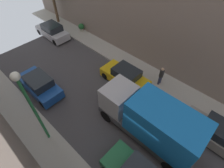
{
  "coord_description": "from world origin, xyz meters",
  "views": [
    {
      "loc": [
        -5.66,
        -2.23,
        10.87
      ],
      "look_at": [
        1.48,
        4.47,
        0.5
      ],
      "focal_mm": 27.9,
      "sensor_mm": 36.0,
      "label": 1
    }
  ],
  "objects_px": {
    "pedestrian": "(161,75)",
    "delivery_truck": "(151,120)",
    "parked_car_right_1": "(216,133)",
    "parked_car_right_3": "(52,31)",
    "lamp_post": "(29,102)",
    "parked_car_right_2": "(125,77)",
    "parked_car_left_3": "(39,85)",
    "potted_plant_3": "(81,27)"
  },
  "relations": [
    {
      "from": "pedestrian",
      "to": "delivery_truck",
      "type": "bearing_deg",
      "value": -156.46
    },
    {
      "from": "parked_car_right_1",
      "to": "parked_car_right_3",
      "type": "bearing_deg",
      "value": 90.0
    },
    {
      "from": "lamp_post",
      "to": "parked_car_right_2",
      "type": "bearing_deg",
      "value": -2.75
    },
    {
      "from": "parked_car_left_3",
      "to": "parked_car_right_3",
      "type": "xyz_separation_m",
      "value": [
        5.4,
        6.33,
        0.0
      ]
    },
    {
      "from": "parked_car_right_1",
      "to": "potted_plant_3",
      "type": "relative_size",
      "value": 4.63
    },
    {
      "from": "parked_car_right_2",
      "to": "potted_plant_3",
      "type": "distance_m",
      "value": 9.63
    },
    {
      "from": "parked_car_right_1",
      "to": "parked_car_right_2",
      "type": "relative_size",
      "value": 1.0
    },
    {
      "from": "parked_car_right_3",
      "to": "pedestrian",
      "type": "xyz_separation_m",
      "value": [
        1.82,
        -12.99,
        0.35
      ]
    },
    {
      "from": "parked_car_left_3",
      "to": "parked_car_right_1",
      "type": "xyz_separation_m",
      "value": [
        5.4,
        -11.94,
        0.0
      ]
    },
    {
      "from": "delivery_truck",
      "to": "potted_plant_3",
      "type": "xyz_separation_m",
      "value": [
        5.62,
        13.41,
        -1.14
      ]
    },
    {
      "from": "potted_plant_3",
      "to": "delivery_truck",
      "type": "bearing_deg",
      "value": -112.72
    },
    {
      "from": "parked_car_right_3",
      "to": "pedestrian",
      "type": "height_order",
      "value": "pedestrian"
    },
    {
      "from": "parked_car_right_2",
      "to": "lamp_post",
      "type": "distance_m",
      "value": 7.97
    },
    {
      "from": "parked_car_right_1",
      "to": "delivery_truck",
      "type": "height_order",
      "value": "delivery_truck"
    },
    {
      "from": "parked_car_right_2",
      "to": "pedestrian",
      "type": "xyz_separation_m",
      "value": [
        1.82,
        -2.27,
        0.35
      ]
    },
    {
      "from": "parked_car_right_1",
      "to": "pedestrian",
      "type": "xyz_separation_m",
      "value": [
        1.82,
        5.28,
        0.35
      ]
    },
    {
      "from": "parked_car_right_3",
      "to": "parked_car_left_3",
      "type": "bearing_deg",
      "value": -130.47
    },
    {
      "from": "potted_plant_3",
      "to": "parked_car_right_2",
      "type": "bearing_deg",
      "value": -107.63
    },
    {
      "from": "parked_car_left_3",
      "to": "lamp_post",
      "type": "bearing_deg",
      "value": -115.15
    },
    {
      "from": "lamp_post",
      "to": "pedestrian",
      "type": "bearing_deg",
      "value": -16.0
    },
    {
      "from": "parked_car_right_1",
      "to": "lamp_post",
      "type": "bearing_deg",
      "value": 132.77
    },
    {
      "from": "pedestrian",
      "to": "potted_plant_3",
      "type": "height_order",
      "value": "pedestrian"
    },
    {
      "from": "parked_car_right_2",
      "to": "potted_plant_3",
      "type": "height_order",
      "value": "parked_car_right_2"
    },
    {
      "from": "parked_car_right_3",
      "to": "delivery_truck",
      "type": "height_order",
      "value": "delivery_truck"
    },
    {
      "from": "pedestrian",
      "to": "lamp_post",
      "type": "xyz_separation_m",
      "value": [
        -9.12,
        2.62,
        2.83
      ]
    },
    {
      "from": "parked_car_right_1",
      "to": "parked_car_right_3",
      "type": "xyz_separation_m",
      "value": [
        0.0,
        18.27,
        0.0
      ]
    },
    {
      "from": "parked_car_right_3",
      "to": "potted_plant_3",
      "type": "relative_size",
      "value": 4.63
    },
    {
      "from": "pedestrian",
      "to": "parked_car_right_1",
      "type": "bearing_deg",
      "value": -109.04
    },
    {
      "from": "parked_car_right_3",
      "to": "potted_plant_3",
      "type": "height_order",
      "value": "parked_car_right_3"
    },
    {
      "from": "delivery_truck",
      "to": "lamp_post",
      "type": "xyz_separation_m",
      "value": [
        -4.6,
        4.58,
        2.12
      ]
    },
    {
      "from": "parked_car_right_1",
      "to": "delivery_truck",
      "type": "distance_m",
      "value": 4.4
    },
    {
      "from": "parked_car_left_3",
      "to": "delivery_truck",
      "type": "xyz_separation_m",
      "value": [
        2.7,
        -8.63,
        1.07
      ]
    },
    {
      "from": "parked_car_right_2",
      "to": "delivery_truck",
      "type": "distance_m",
      "value": 5.13
    },
    {
      "from": "parked_car_right_3",
      "to": "potted_plant_3",
      "type": "distance_m",
      "value": 3.3
    },
    {
      "from": "parked_car_left_3",
      "to": "parked_car_right_2",
      "type": "distance_m",
      "value": 6.96
    },
    {
      "from": "lamp_post",
      "to": "parked_car_right_3",
      "type": "bearing_deg",
      "value": 54.88
    },
    {
      "from": "parked_car_right_2",
      "to": "pedestrian",
      "type": "distance_m",
      "value": 2.93
    },
    {
      "from": "parked_car_right_2",
      "to": "lamp_post",
      "type": "bearing_deg",
      "value": 177.25
    },
    {
      "from": "parked_car_right_3",
      "to": "pedestrian",
      "type": "relative_size",
      "value": 2.44
    },
    {
      "from": "parked_car_right_2",
      "to": "lamp_post",
      "type": "xyz_separation_m",
      "value": [
        -7.3,
        0.35,
        3.19
      ]
    },
    {
      "from": "parked_car_left_3",
      "to": "pedestrian",
      "type": "distance_m",
      "value": 9.83
    },
    {
      "from": "parked_car_left_3",
      "to": "delivery_truck",
      "type": "height_order",
      "value": "delivery_truck"
    }
  ]
}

